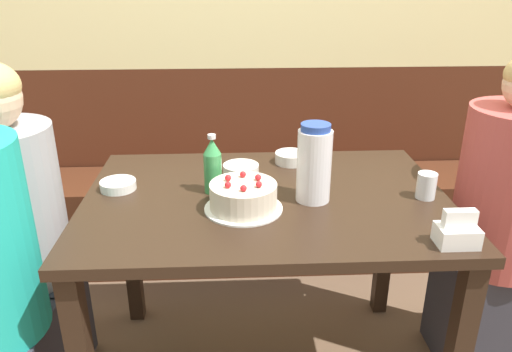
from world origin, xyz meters
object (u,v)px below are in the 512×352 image
at_px(bench_seat, 255,219).
at_px(napkin_holder, 457,232).
at_px(person_pale_blue_shirt, 501,228).
at_px(glass_water_tall, 426,186).
at_px(soju_bottle, 213,165).
at_px(person_teal_shirt, 16,239).
at_px(water_pitcher, 314,164).
at_px(birthday_cake, 243,197).
at_px(bowl_side_dish, 118,185).
at_px(bowl_soup_white, 291,158).
at_px(bowl_rice_small, 241,170).

distance_m(bench_seat, napkin_holder, 1.39).
bearing_deg(person_pale_blue_shirt, napkin_holder, 47.26).
xyz_separation_m(napkin_holder, person_pale_blue_shirt, (0.36, 0.39, -0.21)).
bearing_deg(glass_water_tall, person_pale_blue_shirt, 15.65).
relative_size(soju_bottle, person_teal_shirt, 0.17).
relative_size(person_teal_shirt, person_pale_blue_shirt, 1.00).
relative_size(bench_seat, water_pitcher, 10.20).
distance_m(napkin_holder, person_teal_shirt, 1.43).
bearing_deg(birthday_cake, glass_water_tall, 5.31).
bearing_deg(bowl_side_dish, birthday_cake, -22.29).
relative_size(bowl_soup_white, bowl_side_dish, 1.01).
bearing_deg(water_pitcher, person_teal_shirt, 175.53).
bearing_deg(soju_bottle, water_pitcher, -13.32).
xyz_separation_m(bench_seat, bowl_rice_small, (-0.08, -0.64, 0.54)).
bearing_deg(bowl_side_dish, bench_seat, 56.40).
relative_size(birthday_cake, water_pitcher, 0.96).
height_order(bowl_side_dish, person_pale_blue_shirt, person_pale_blue_shirt).
xyz_separation_m(birthday_cake, person_pale_blue_shirt, (0.94, 0.15, -0.22)).
bearing_deg(person_teal_shirt, glass_water_tall, -3.45).
distance_m(bench_seat, person_teal_shirt, 1.22).
distance_m(bench_seat, glass_water_tall, 1.16).
height_order(bench_seat, person_pale_blue_shirt, person_pale_blue_shirt).
distance_m(napkin_holder, bowl_side_dish, 1.08).
relative_size(birthday_cake, person_pale_blue_shirt, 0.20).
relative_size(napkin_holder, bowl_side_dish, 0.91).
xyz_separation_m(bowl_rice_small, bowl_side_dish, (-0.42, -0.11, -0.00)).
bearing_deg(bowl_soup_white, bowl_side_dish, -160.44).
bearing_deg(bowl_rice_small, soju_bottle, -123.08).
distance_m(bench_seat, bowl_soup_white, 0.77).
bearing_deg(glass_water_tall, person_teal_shirt, 176.55).
distance_m(bench_seat, person_pale_blue_shirt, 1.21).
xyz_separation_m(napkin_holder, bowl_side_dish, (-1.00, 0.42, -0.02)).
relative_size(water_pitcher, bowl_rice_small, 1.97).
bearing_deg(water_pitcher, person_pale_blue_shirt, 7.26).
bearing_deg(bench_seat, napkin_holder, -67.01).
bearing_deg(soju_bottle, bowl_side_dish, 173.62).
distance_m(bench_seat, soju_bottle, 1.02).
bearing_deg(water_pitcher, bowl_soup_white, 95.69).
relative_size(birthday_cake, person_teal_shirt, 0.20).
distance_m(soju_bottle, napkin_holder, 0.77).
xyz_separation_m(soju_bottle, person_teal_shirt, (-0.69, 0.00, -0.26)).
bearing_deg(water_pitcher, soju_bottle, 166.68).
height_order(soju_bottle, person_teal_shirt, person_teal_shirt).
xyz_separation_m(bench_seat, water_pitcher, (0.15, -0.87, 0.65)).
bearing_deg(person_pale_blue_shirt, bench_seat, -42.04).
height_order(napkin_holder, person_pale_blue_shirt, person_pale_blue_shirt).
xyz_separation_m(bowl_side_dish, glass_water_tall, (1.02, -0.12, 0.03)).
xyz_separation_m(birthday_cake, water_pitcher, (0.23, 0.06, 0.08)).
relative_size(soju_bottle, bowl_soup_white, 1.66).
bearing_deg(bowl_soup_white, napkin_holder, -59.11).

